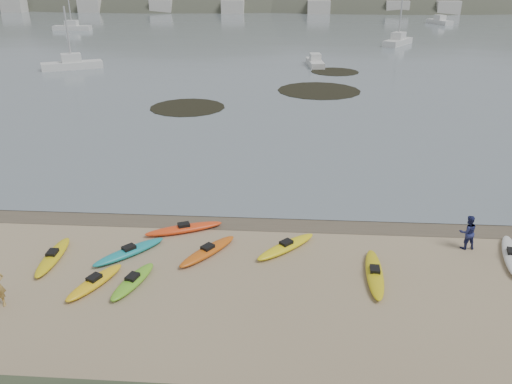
{
  "coord_description": "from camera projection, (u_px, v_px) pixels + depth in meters",
  "views": [
    {
      "loc": [
        1.58,
        -23.05,
        11.63
      ],
      "look_at": [
        0.0,
        0.0,
        1.5
      ],
      "focal_mm": 35.0,
      "sensor_mm": 36.0,
      "label": 1
    }
  ],
  "objects": [
    {
      "name": "far_town",
      "position": [
        306.0,
        7.0,
        157.14
      ],
      "size": [
        199.0,
        5.0,
        4.0
      ],
      "color": "beige",
      "rests_on": "ground"
    },
    {
      "name": "person_east",
      "position": [
        468.0,
        232.0,
        22.73
      ],
      "size": [
        0.88,
        0.73,
        1.65
      ],
      "primitive_type": "imported",
      "rotation": [
        0.0,
        0.0,
        3.29
      ],
      "color": "navy",
      "rests_on": "ground"
    },
    {
      "name": "moored_boats",
      "position": [
        277.0,
        36.0,
        96.05
      ],
      "size": [
        92.5,
        76.22,
        1.18
      ],
      "color": "silver",
      "rests_on": "ground"
    },
    {
      "name": "far_hills",
      "position": [
        382.0,
        46.0,
        206.99
      ],
      "size": [
        550.0,
        135.0,
        80.0
      ],
      "color": "#384235",
      "rests_on": "ground"
    },
    {
      "name": "kayaks",
      "position": [
        228.0,
        257.0,
        22.02
      ],
      "size": [
        21.5,
        7.43,
        0.34
      ],
      "color": "#F84315",
      "rests_on": "ground"
    },
    {
      "name": "wet_sand",
      "position": [
        256.0,
        221.0,
        25.56
      ],
      "size": [
        60.0,
        60.0,
        0.0
      ],
      "primitive_type": "plane",
      "color": "brown",
      "rests_on": "ground"
    },
    {
      "name": "kelp_mats",
      "position": [
        289.0,
        90.0,
        54.22
      ],
      "size": [
        21.94,
        26.37,
        0.04
      ],
      "color": "black",
      "rests_on": "water"
    },
    {
      "name": "ground",
      "position": [
        256.0,
        218.0,
        25.83
      ],
      "size": [
        600.0,
        600.0,
        0.0
      ],
      "primitive_type": "plane",
      "color": "tan",
      "rests_on": "ground"
    }
  ]
}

